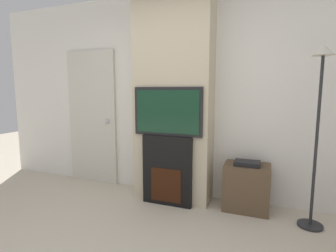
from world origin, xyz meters
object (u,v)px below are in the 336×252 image
(television, at_px, (168,112))
(floor_lamp, at_px, (319,108))
(fireplace, at_px, (168,170))
(media_stand, at_px, (246,187))

(television, height_order, floor_lamp, floor_lamp)
(fireplace, xyz_separation_m, floor_lamp, (1.60, 0.01, 0.81))
(television, xyz_separation_m, media_stand, (0.93, 0.18, -0.88))
(media_stand, bearing_deg, television, -169.31)
(fireplace, bearing_deg, media_stand, 10.57)
(television, relative_size, floor_lamp, 0.47)
(fireplace, relative_size, floor_lamp, 0.47)
(floor_lamp, xyz_separation_m, media_stand, (-0.67, 0.17, -0.95))
(television, height_order, media_stand, television)
(fireplace, xyz_separation_m, television, (0.00, -0.00, 0.73))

